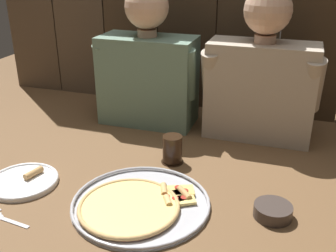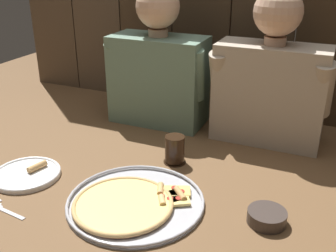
{
  "view_description": "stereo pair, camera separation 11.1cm",
  "coord_description": "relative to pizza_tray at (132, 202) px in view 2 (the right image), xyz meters",
  "views": [
    {
      "loc": [
        0.36,
        -1.01,
        0.7
      ],
      "look_at": [
        -0.01,
        0.1,
        0.18
      ],
      "focal_mm": 42.88,
      "sensor_mm": 36.0,
      "label": 1
    },
    {
      "loc": [
        0.46,
        -0.97,
        0.7
      ],
      "look_at": [
        -0.01,
        0.1,
        0.18
      ],
      "focal_mm": 42.88,
      "sensor_mm": 36.0,
      "label": 2
    }
  ],
  "objects": [
    {
      "name": "diner_left",
      "position": [
        -0.2,
        0.62,
        0.25
      ],
      "size": [
        0.43,
        0.2,
        0.59
      ],
      "color": "slate",
      "rests_on": "ground"
    },
    {
      "name": "dipping_bowl",
      "position": [
        0.38,
        0.08,
        0.01
      ],
      "size": [
        0.11,
        0.11,
        0.04
      ],
      "color": "#3D332D",
      "rests_on": "ground"
    },
    {
      "name": "dinner_plate",
      "position": [
        -0.4,
        0.0,
        -0.0
      ],
      "size": [
        0.22,
        0.22,
        0.03
      ],
      "color": "white",
      "rests_on": "ground"
    },
    {
      "name": "drinking_glass",
      "position": [
        0.01,
        0.29,
        0.04
      ],
      "size": [
        0.08,
        0.08,
        0.1
      ],
      "color": "black",
      "rests_on": "ground"
    },
    {
      "name": "ground_plane",
      "position": [
        0.04,
        0.1,
        -0.01
      ],
      "size": [
        3.2,
        3.2,
        0.0
      ],
      "primitive_type": "plane",
      "color": "brown"
    },
    {
      "name": "diner_right",
      "position": [
        0.27,
        0.62,
        0.26
      ],
      "size": [
        0.45,
        0.2,
        0.59
      ],
      "color": "#B2A38E",
      "rests_on": "ground"
    },
    {
      "name": "table_spoon",
      "position": [
        -0.34,
        -0.17,
        -0.01
      ],
      "size": [
        0.14,
        0.04,
        0.01
      ],
      "color": "silver",
      "rests_on": "ground"
    },
    {
      "name": "pizza_tray",
      "position": [
        0.0,
        0.0,
        0.0
      ],
      "size": [
        0.41,
        0.41,
        0.03
      ],
      "color": "#B2B2B7",
      "rests_on": "ground"
    }
  ]
}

